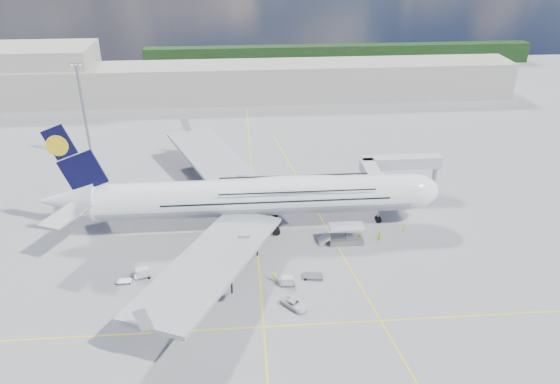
{
  "coord_description": "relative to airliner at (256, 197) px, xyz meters",
  "views": [
    {
      "loc": [
        -2.63,
        -84.73,
        56.34
      ],
      "look_at": [
        4.73,
        8.0,
        8.73
      ],
      "focal_mm": 35.0,
      "sensor_mm": 36.0,
      "label": 1
    }
  ],
  "objects": [
    {
      "name": "cone_wing_right_inner",
      "position": [
        -2.34,
        -10.84,
        -6.6
      ],
      "size": [
        0.44,
        0.44,
        0.56
      ],
      "color": "#F85F0D",
      "rests_on": "ground"
    },
    {
      "name": "jet_bridge",
      "position": [
        29.55,
        10.94,
        -0.02
      ],
      "size": [
        18.8,
        12.1,
        8.5
      ],
      "color": "#B7B7BC",
      "rests_on": "ground"
    },
    {
      "name": "dolly_row_c",
      "position": [
        -14.84,
        -13.01,
        -6.49
      ],
      "size": [
        3.71,
        2.54,
        0.5
      ],
      "rotation": [
        0.0,
        0.0,
        -0.24
      ],
      "color": "gray",
      "rests_on": "ground"
    },
    {
      "name": "dolly_row_b",
      "position": [
        -9.67,
        -14.57,
        -5.96
      ],
      "size": [
        2.84,
        1.78,
        1.69
      ],
      "rotation": [
        0.0,
        0.0,
        0.14
      ],
      "color": "gray",
      "rests_on": "ground"
    },
    {
      "name": "cargo_loader",
      "position": [
        16.56,
        -7.11,
        -5.62
      ],
      "size": [
        8.53,
        3.2,
        3.67
      ],
      "color": "silver",
      "rests_on": "ground"
    },
    {
      "name": "ground",
      "position": [
        -0.26,
        -10.0,
        -6.87
      ],
      "size": [
        300.0,
        300.0,
        0.0
      ],
      "primitive_type": "plane",
      "color": "gray",
      "rests_on": "ground"
    },
    {
      "name": "hangar",
      "position": [
        -70.26,
        90.0,
        2.13
      ],
      "size": [
        40.0,
        22.0,
        18.0
      ],
      "primitive_type": "cube",
      "color": "#B2AD9E",
      "rests_on": "ground"
    },
    {
      "name": "cone_wing_right_outer",
      "position": [
        -12.55,
        -18.74,
        -6.6
      ],
      "size": [
        0.44,
        0.44,
        0.56
      ],
      "color": "#F85F0D",
      "rests_on": "ground"
    },
    {
      "name": "catering_truck_outer",
      "position": [
        -11.29,
        29.81,
        -5.04
      ],
      "size": [
        6.82,
        3.23,
        3.93
      ],
      "rotation": [
        0.0,
        0.0,
        0.14
      ],
      "color": "gray",
      "rests_on": "ground"
    },
    {
      "name": "dolly_nose_near",
      "position": [
        4.31,
        -19.79,
        -5.98
      ],
      "size": [
        2.69,
        1.57,
        1.65
      ],
      "rotation": [
        0.0,
        0.0,
        -0.07
      ],
      "color": "gray",
      "rests_on": "ground"
    },
    {
      "name": "cone_wing_left_outer",
      "position": [
        -5.83,
        27.32,
        -6.61
      ],
      "size": [
        0.43,
        0.43,
        0.55
      ],
      "color": "#F85F0D",
      "rests_on": "ground"
    },
    {
      "name": "taxi_line_diag",
      "position": [
        13.74,
        -0.0,
        -6.86
      ],
      "size": [
        14.16,
        99.06,
        0.01
      ],
      "primitive_type": "cube",
      "rotation": [
        0.0,
        0.0,
        0.14
      ],
      "color": "#FFE90D",
      "rests_on": "ground"
    },
    {
      "name": "light_mast",
      "position": [
        -40.26,
        35.0,
        6.34
      ],
      "size": [
        3.0,
        0.7,
        25.5
      ],
      "color": "gray",
      "rests_on": "ground"
    },
    {
      "name": "catering_truck_inner",
      "position": [
        -14.38,
        10.02,
        -4.89
      ],
      "size": [
        7.08,
        2.92,
        4.19
      ],
      "rotation": [
        0.0,
        0.0,
        -0.05
      ],
      "color": "gray",
      "rests_on": "ground"
    },
    {
      "name": "airliner",
      "position": [
        0.0,
        0.0,
        0.0
      ],
      "size": [
        77.26,
        79.15,
        23.71
      ],
      "color": "white",
      "rests_on": "ground"
    },
    {
      "name": "dolly_back",
      "position": [
        -23.54,
        -16.85,
        -6.57
      ],
      "size": [
        2.61,
        1.4,
        0.38
      ],
      "rotation": [
        0.0,
        0.0,
        -0.01
      ],
      "color": "gray",
      "rests_on": "ground"
    },
    {
      "name": "service_van",
      "position": [
        4.86,
        -25.68,
        -6.24
      ],
      "size": [
        4.6,
        4.73,
        1.26
      ],
      "primitive_type": "imported",
      "rotation": [
        0.0,
        0.0,
        0.75
      ],
      "color": "white",
      "rests_on": "ground"
    },
    {
      "name": "crew_van",
      "position": [
        23.45,
        -6.73,
        -5.96
      ],
      "size": [
        1.06,
        0.99,
        1.82
      ],
      "primitive_type": "imported",
      "rotation": [
        0.0,
        0.0,
        2.5
      ],
      "color": "#BEE418",
      "rests_on": "ground"
    },
    {
      "name": "dolly_row_a",
      "position": [
        -20.51,
        -15.58,
        -5.91
      ],
      "size": [
        3.13,
        2.24,
        1.78
      ],
      "rotation": [
        0.0,
        0.0,
        0.29
      ],
      "color": "gray",
      "rests_on": "ground"
    },
    {
      "name": "baggage_tug",
      "position": [
        -12.95,
        -21.06,
        -6.17
      ],
      "size": [
        2.57,
        1.26,
        1.58
      ],
      "rotation": [
        0.0,
        0.0,
        0.03
      ],
      "color": "silver",
      "rests_on": "ground"
    },
    {
      "name": "taxi_line_main",
      "position": [
        -0.26,
        -10.0,
        -6.86
      ],
      "size": [
        0.25,
        220.0,
        0.01
      ],
      "primitive_type": "cube",
      "color": "#FFE90D",
      "rests_on": "ground"
    },
    {
      "name": "cone_wing_left_inner",
      "position": [
        -2.24,
        11.62,
        -6.61
      ],
      "size": [
        0.43,
        0.43,
        0.54
      ],
      "color": "#F85F0D",
      "rests_on": "ground"
    },
    {
      "name": "crew_wing",
      "position": [
        -14.77,
        -15.19,
        -5.86
      ],
      "size": [
        0.69,
        1.25,
        2.02
      ],
      "primitive_type": "imported",
      "rotation": [
        0.0,
        0.0,
        1.4
      ],
      "color": "#97EA18",
      "rests_on": "ground"
    },
    {
      "name": "crew_nose",
      "position": [
        28.78,
        -4.43,
        -6.06
      ],
      "size": [
        0.66,
        0.7,
        1.61
      ],
      "primitive_type": "imported",
      "rotation": [
        0.0,
        0.0,
        0.93
      ],
      "color": "#B8DE17",
      "rests_on": "ground"
    },
    {
      "name": "terminal",
      "position": [
        -0.26,
        85.0,
        -0.87
      ],
      "size": [
        180.0,
        16.0,
        12.0
      ],
      "primitive_type": "cube",
      "color": "#B2AD9E",
      "rests_on": "ground"
    },
    {
      "name": "dolly_nose_far",
      "position": [
        8.91,
        -18.01,
        -6.48
      ],
      "size": [
        3.66,
        2.28,
        0.5
      ],
      "rotation": [
        0.0,
        0.0,
        -0.14
      ],
      "color": "gray",
      "rests_on": "ground"
    },
    {
      "name": "tree_line",
      "position": [
        39.74,
        130.0,
        -2.87
      ],
      "size": [
        160.0,
        6.0,
        8.0
      ],
      "primitive_type": "cube",
      "color": "#193814",
      "rests_on": "ground"
    },
    {
      "name": "cone_nose",
      "position": [
        31.36,
        5.25,
        -6.61
      ],
      "size": [
        0.43,
        0.43,
        0.54
      ],
      "color": "#F85F0D",
      "rests_on": "ground"
    },
    {
      "name": "cone_tail",
      "position": [
        -37.19,
        7.86,
        -6.57
      ],
      "size": [
        0.49,
        0.49,
        0.62
      ],
      "color": "#F85F0D",
      "rests_on": "ground"
    },
    {
      "name": "crew_tug",
      "position": [
        2.18,
        -18.42,
        -6.04
      ],
      "size": [
        1.2,
        0.89,
        1.66
      ],
      "primitive_type": "imported",
      "rotation": [
        0.0,
        0.0,
        -0.28
      ],
      "color": "#D4FF1A",
      "rests_on": "ground"
    },
    {
      "name": "crew_loader",
      "position": [
        19.42,
        -7.26,
        -6.04
      ],
      "size": [
        1.0,
        1.02,
        1.66
      ],
      "primitive_type": "imported",
      "rotation": [
        0.0,
        0.0,
        -0.85
      ],
      "color": "#A5E017",
      "rests_on": "ground"
    },
    {
      "name": "taxi_line_cross",
      "position": [
        -0.26,
        -30.0,
        -6.86
      ],
      "size": [
        120.0,
        0.25,
        0.01
      ],
      "primitive_type": "cube",
      "color": "#FFE90D",
      "rests_on": "ground"
    }
  ]
}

